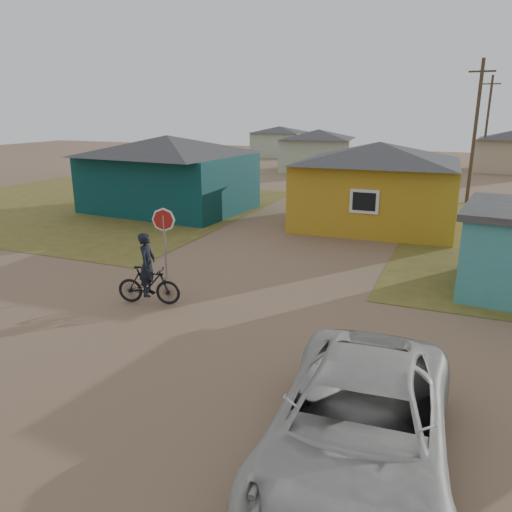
{
  "coord_description": "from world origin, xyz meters",
  "views": [
    {
      "loc": [
        6.2,
        -9.6,
        5.34
      ],
      "look_at": [
        0.96,
        3.0,
        1.3
      ],
      "focal_mm": 35.0,
      "sensor_mm": 36.0,
      "label": 1
    }
  ],
  "objects": [
    {
      "name": "vehicle",
      "position": [
        5.16,
        -3.06,
        0.79
      ],
      "size": [
        2.95,
        5.81,
        1.57
      ],
      "primitive_type": "imported",
      "rotation": [
        0.0,
        0.0,
        0.06
      ],
      "color": "#B4B4B0",
      "rests_on": "ground"
    },
    {
      "name": "stop_sign",
      "position": [
        -2.43,
        3.53,
        1.74
      ],
      "size": [
        0.76,
        0.16,
        2.35
      ],
      "color": "gray",
      "rests_on": "ground"
    },
    {
      "name": "grass_nw",
      "position": [
        -14.0,
        13.0,
        0.01
      ],
      "size": [
        20.0,
        18.0,
        0.0
      ],
      "primitive_type": "cube",
      "color": "brown",
      "rests_on": "ground"
    },
    {
      "name": "utility_pole_far",
      "position": [
        7.5,
        38.0,
        4.14
      ],
      "size": [
        1.4,
        0.2,
        8.0
      ],
      "color": "#493A2B",
      "rests_on": "ground"
    },
    {
      "name": "house_teal",
      "position": [
        -8.5,
        13.5,
        2.05
      ],
      "size": [
        8.93,
        7.08,
        4.0
      ],
      "color": "#093134",
      "rests_on": "ground"
    },
    {
      "name": "house_pale_west",
      "position": [
        -6.0,
        34.0,
        1.86
      ],
      "size": [
        7.04,
        6.15,
        3.6
      ],
      "color": "#A7B49B",
      "rests_on": "ground"
    },
    {
      "name": "cyclist",
      "position": [
        -1.7,
        1.5,
        0.75
      ],
      "size": [
        1.89,
        0.93,
        2.06
      ],
      "color": "black",
      "rests_on": "ground"
    },
    {
      "name": "ground",
      "position": [
        0.0,
        0.0,
        0.0
      ],
      "size": [
        120.0,
        120.0,
        0.0
      ],
      "primitive_type": "plane",
      "color": "#80614A"
    },
    {
      "name": "utility_pole_near",
      "position": [
        6.5,
        22.0,
        4.14
      ],
      "size": [
        1.4,
        0.2,
        8.0
      ],
      "color": "#493A2B",
      "rests_on": "ground"
    },
    {
      "name": "house_pale_north",
      "position": [
        -14.0,
        46.0,
        1.75
      ],
      "size": [
        6.28,
        5.81,
        3.4
      ],
      "color": "#A7B49B",
      "rests_on": "ground"
    },
    {
      "name": "house_yellow",
      "position": [
        2.5,
        14.0,
        2.0
      ],
      "size": [
        7.72,
        6.76,
        3.9
      ],
      "color": "#B9881C",
      "rests_on": "ground"
    }
  ]
}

